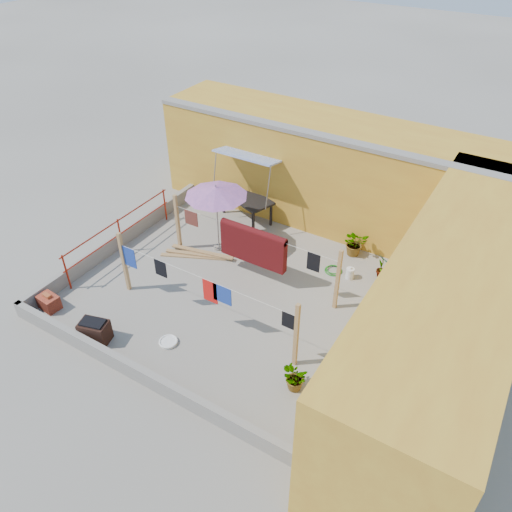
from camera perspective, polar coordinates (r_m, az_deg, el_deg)
name	(u,v)px	position (r m, az deg, el deg)	size (l,w,h in m)	color
ground	(236,291)	(13.34, -2.32, -4.04)	(80.00, 80.00, 0.00)	#9E998E
wall_back	(332,172)	(15.73, 8.63, 9.50)	(11.00, 3.27, 3.21)	gold
wall_right	(447,319)	(10.97, 20.99, -6.70)	(2.40, 9.00, 3.20)	gold
parapet_front	(145,377)	(11.29, -12.62, -13.30)	(8.30, 0.16, 0.44)	gray
parapet_left	(121,239)	(15.41, -15.15, 1.89)	(0.16, 7.30, 0.44)	gray
red_railing	(119,231)	(14.88, -15.34, 2.83)	(0.05, 4.20, 1.10)	#9B200F
clothesline_rig	(248,250)	(13.08, -0.92, 0.65)	(5.09, 2.35, 1.80)	tan
patio_umbrella	(216,192)	(13.89, -4.59, 7.32)	(1.95, 1.95, 2.13)	gray
outdoor_table	(247,198)	(15.83, -1.08, 6.60)	(1.98, 1.44, 0.84)	black
brick_stack	(49,302)	(13.76, -22.59, -4.89)	(0.56, 0.43, 0.46)	#A33925
lumber_pile	(198,254)	(14.62, -6.67, 0.21)	(2.02, 0.97, 0.13)	tan
brazier	(95,331)	(12.43, -17.93, -8.17)	(0.76, 0.61, 0.60)	black
white_basin	(168,342)	(12.13, -9.99, -9.63)	(0.45, 0.45, 0.08)	silver
water_jug_a	(384,312)	(12.91, 14.46, -6.19)	(0.23, 0.23, 0.36)	silver
water_jug_b	(350,273)	(13.90, 10.68, -1.95)	(0.23, 0.23, 0.36)	silver
green_hose	(333,270)	(14.14, 8.84, -1.60)	(0.49, 0.49, 0.07)	#1A7119
plant_back_a	(355,243)	(14.69, 11.25, 1.47)	(0.71, 0.61, 0.78)	#1A5317
plant_back_b	(411,263)	(14.40, 17.32, -0.75)	(0.37, 0.37, 0.67)	#1A5317
plant_right_a	(382,266)	(13.98, 14.21, -1.08)	(0.41, 0.28, 0.78)	#1A5317
plant_right_b	(374,315)	(12.42, 13.34, -6.59)	(0.42, 0.34, 0.77)	#1A5317
plant_right_c	(295,379)	(10.88, 4.52, -13.84)	(0.59, 0.51, 0.65)	#1A5317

